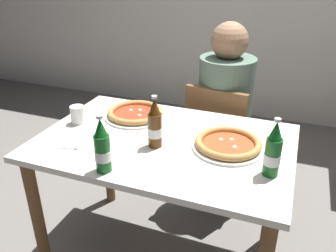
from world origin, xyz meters
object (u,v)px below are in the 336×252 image
Objects in this scene: diner_seated at (223,121)px; pizza_margherita_near at (135,113)px; chair_behind_table at (219,138)px; beer_bottle_left at (102,148)px; beer_bottle_right at (273,152)px; dining_table_main at (164,160)px; beer_bottle_center at (155,126)px; paper_cup at (78,115)px; pizza_marinara_far at (228,144)px; napkin_with_cutlery at (75,139)px.

diner_seated is 0.64m from pizza_margherita_near.
chair_behind_table is 1.05m from beer_bottle_left.
diner_seated is at bearing 114.35° from beer_bottle_right.
dining_table_main is 0.23m from beer_bottle_center.
diner_seated is 4.89× the size of beer_bottle_right.
diner_seated is 4.89× the size of beer_bottle_left.
diner_seated is at bearing -92.88° from chair_behind_table.
diner_seated is 0.80m from beer_bottle_center.
diner_seated is 4.89× the size of beer_bottle_center.
pizza_margherita_near is 1.33× the size of beer_bottle_center.
chair_behind_table is 8.95× the size of paper_cup.
pizza_marinara_far is at bearing 5.45° from dining_table_main.
pizza_margherita_near is (-0.39, -0.47, 0.19)m from diner_seated.
beer_bottle_center is at bearing 84.17° from chair_behind_table.
beer_bottle_right reaches higher than dining_table_main.
dining_table_main is 5.29× the size of napkin_with_cutlery.
pizza_margherita_near is at bearing 163.63° from pizza_marinara_far.
diner_seated reaches higher than beer_bottle_left.
dining_table_main is 0.99× the size of diner_seated.
dining_table_main is 0.56m from beer_bottle_right.
pizza_margherita_near is 0.30m from paper_cup.
napkin_with_cutlery is 0.19m from paper_cup.
chair_behind_table is 0.64m from pizza_margherita_near.
diner_seated reaches higher than pizza_margherita_near.
beer_bottle_center is 0.52m from beer_bottle_right.
beer_bottle_center is 0.48m from paper_cup.
napkin_with_cutlery is at bearing -178.12° from beer_bottle_right.
beer_bottle_right is 2.60× the size of paper_cup.
chair_behind_table is 0.97m from napkin_with_cutlery.
diner_seated reaches higher than chair_behind_table.
dining_table_main is at bearing -1.34° from paper_cup.
pizza_margherita_near reaches higher than dining_table_main.
beer_bottle_center is at bearing -9.74° from paper_cup.
chair_behind_table is at bearing 76.87° from beer_bottle_center.
napkin_with_cutlery is at bearing -124.07° from diner_seated.
pizza_margherita_near is 0.35m from beer_bottle_center.
paper_cup is at bearing -134.61° from diner_seated.
diner_seated is (0.15, 0.66, -0.05)m from dining_table_main.
beer_bottle_center is at bearing 66.62° from beer_bottle_left.
paper_cup is (-0.09, 0.16, 0.04)m from napkin_with_cutlery.
beer_bottle_center is at bearing -162.85° from pizza_marinara_far.
beer_bottle_right is at bearing -7.61° from paper_cup.
pizza_margherita_near is 1.33× the size of beer_bottle_left.
pizza_margherita_near is 1.45× the size of napkin_with_cutlery.
beer_bottle_left is at bearing -111.56° from dining_table_main.
dining_table_main is 0.44m from napkin_with_cutlery.
pizza_margherita_near and pizza_marinara_far have the same top height.
chair_behind_table is 0.67m from pizza_marinara_far.
pizza_marinara_far is (0.15, -0.63, 0.19)m from diner_seated.
beer_bottle_right is at bearing -36.49° from pizza_marinara_far.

